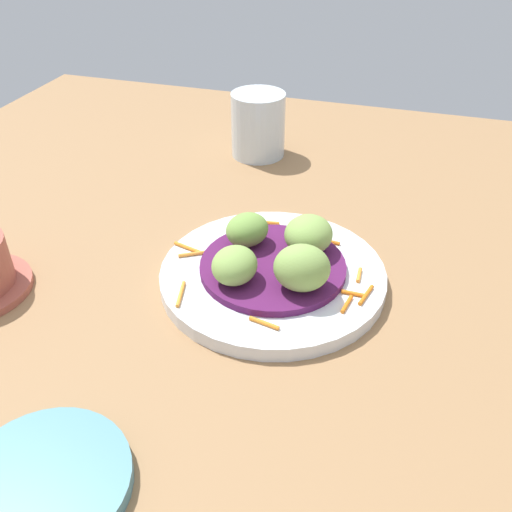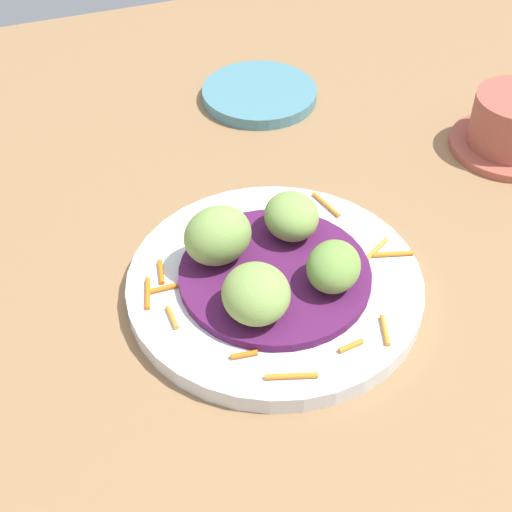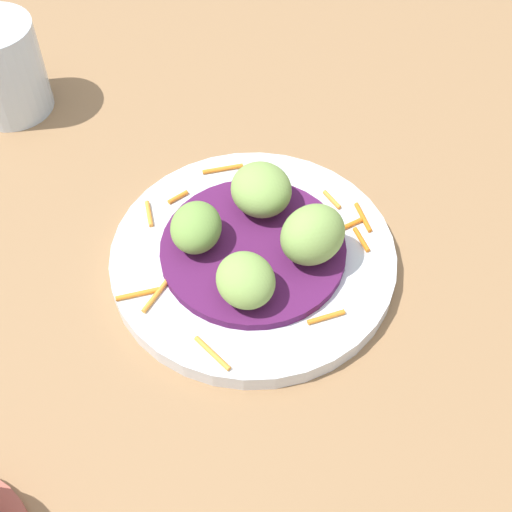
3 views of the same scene
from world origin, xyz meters
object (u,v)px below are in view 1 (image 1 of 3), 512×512
at_px(guac_scoop_right, 247,230).
at_px(water_glass, 258,125).
at_px(side_plate_small, 44,483).
at_px(main_plate, 272,276).
at_px(guac_scoop_back, 235,265).
at_px(guac_scoop_left, 302,268).
at_px(guac_scoop_center, 308,234).

bearing_deg(guac_scoop_right, water_glass, 14.48).
height_order(guac_scoop_right, side_plate_small, guac_scoop_right).
relative_size(side_plate_small, water_glass, 1.33).
height_order(side_plate_small, water_glass, water_glass).
relative_size(main_plate, guac_scoop_right, 4.95).
relative_size(guac_scoop_right, side_plate_small, 0.38).
distance_m(main_plate, guac_scoop_right, 0.06).
bearing_deg(side_plate_small, main_plate, -17.87).
height_order(guac_scoop_back, water_glass, water_glass).
distance_m(main_plate, side_plate_small, 0.29).
height_order(guac_scoop_left, side_plate_small, guac_scoop_left).
height_order(main_plate, guac_scoop_right, guac_scoop_right).
height_order(guac_scoop_back, side_plate_small, guac_scoop_back).
bearing_deg(guac_scoop_center, guac_scoop_left, -173.04).
bearing_deg(water_glass, guac_scoop_back, -166.96).
bearing_deg(guac_scoop_back, guac_scoop_left, -83.04).
xyz_separation_m(guac_scoop_left, guac_scoop_center, (0.07, 0.01, -0.00)).
bearing_deg(guac_scoop_right, guac_scoop_left, -128.04).
distance_m(main_plate, guac_scoop_left, 0.06).
xyz_separation_m(main_plate, side_plate_small, (-0.28, 0.09, -0.00)).
bearing_deg(guac_scoop_left, water_glass, 23.62).
relative_size(guac_scoop_right, water_glass, 0.51).
xyz_separation_m(main_plate, guac_scoop_back, (-0.04, 0.03, 0.03)).
relative_size(main_plate, guac_scoop_left, 4.30).
distance_m(guac_scoop_left, guac_scoop_back, 0.07).
relative_size(guac_scoop_back, water_glass, 0.53).
relative_size(guac_scoop_left, guac_scoop_back, 1.12).
distance_m(guac_scoop_center, water_glass, 0.29).
bearing_deg(guac_scoop_center, water_glass, 27.30).
relative_size(main_plate, guac_scoop_center, 4.34).
bearing_deg(side_plate_small, guac_scoop_center, -20.61).
height_order(main_plate, guac_scoop_left, guac_scoop_left).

